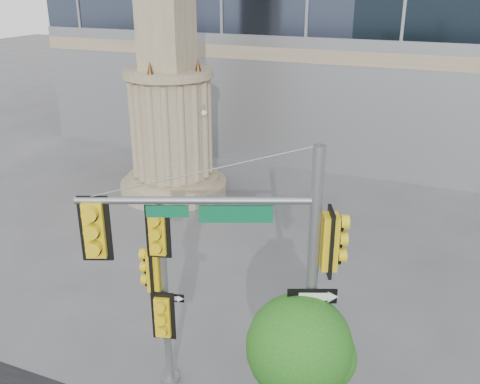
% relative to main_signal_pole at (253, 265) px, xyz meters
% --- Properties ---
extents(ground, '(120.00, 120.00, 0.00)m').
position_rel_main_signal_pole_xyz_m(ground, '(-1.66, 1.40, -3.62)').
color(ground, '#545456').
rests_on(ground, ground).
extents(monument, '(4.40, 4.40, 16.60)m').
position_rel_main_signal_pole_xyz_m(monument, '(-7.66, 10.40, 1.90)').
color(monument, gray).
rests_on(monument, ground).
extents(main_signal_pole, '(4.29, 2.09, 5.85)m').
position_rel_main_signal_pole_xyz_m(main_signal_pole, '(0.00, 0.00, 0.00)').
color(main_signal_pole, slate).
rests_on(main_signal_pole, ground).
extents(secondary_signal_pole, '(0.82, 0.59, 4.41)m').
position_rel_main_signal_pole_xyz_m(secondary_signal_pole, '(-2.15, 0.30, -1.03)').
color(secondary_signal_pole, slate).
rests_on(secondary_signal_pole, ground).
extents(street_tree, '(2.00, 1.95, 3.12)m').
position_rel_main_signal_pole_xyz_m(street_tree, '(0.95, 0.01, -1.57)').
color(street_tree, gray).
rests_on(street_tree, ground).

